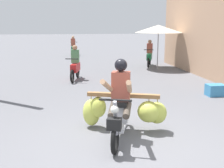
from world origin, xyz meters
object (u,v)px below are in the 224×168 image
at_px(motorbike_main_loaded, 123,109).
at_px(motorbike_distant_ahead_left, 75,66).
at_px(motorbike_distant_far_ahead, 73,48).
at_px(market_umbrella_near_shop, 158,29).
at_px(motorbike_distant_ahead_right, 149,55).
at_px(produce_crate, 216,90).

bearing_deg(motorbike_main_loaded, motorbike_distant_ahead_left, 98.00).
height_order(motorbike_distant_far_ahead, market_umbrella_near_shop, market_umbrella_near_shop).
relative_size(motorbike_distant_ahead_right, motorbike_distant_far_ahead, 0.95).
bearing_deg(motorbike_distant_ahead_left, market_umbrella_near_shop, 28.37).
xyz_separation_m(motorbike_main_loaded, motorbike_distant_far_ahead, (-0.74, 14.90, 0.03)).
distance_m(motorbike_distant_ahead_left, market_umbrella_near_shop, 4.94).
bearing_deg(market_umbrella_near_shop, motorbike_distant_ahead_right, 97.50).
bearing_deg(motorbike_distant_ahead_right, motorbike_distant_ahead_left, -141.25).
bearing_deg(motorbike_distant_far_ahead, produce_crate, -71.06).
bearing_deg(motorbike_distant_far_ahead, motorbike_distant_ahead_right, -55.64).
height_order(motorbike_distant_far_ahead, produce_crate, motorbike_distant_far_ahead).
relative_size(motorbike_distant_ahead_left, motorbike_distant_ahead_right, 1.04).
bearing_deg(motorbike_distant_ahead_right, market_umbrella_near_shop, -82.50).
distance_m(motorbike_main_loaded, motorbike_distant_far_ahead, 14.92).
bearing_deg(motorbike_distant_far_ahead, market_umbrella_near_shop, -58.91).
height_order(motorbike_main_loaded, market_umbrella_near_shop, market_umbrella_near_shop).
relative_size(motorbike_main_loaded, motorbike_distant_far_ahead, 1.13).
relative_size(motorbike_main_loaded, produce_crate, 3.28).
distance_m(motorbike_distant_far_ahead, produce_crate, 12.99).
distance_m(motorbike_distant_ahead_right, motorbike_distant_far_ahead, 7.00).
relative_size(motorbike_distant_ahead_left, produce_crate, 2.85).
xyz_separation_m(motorbike_main_loaded, motorbike_distant_ahead_right, (3.21, 9.12, 0.03)).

